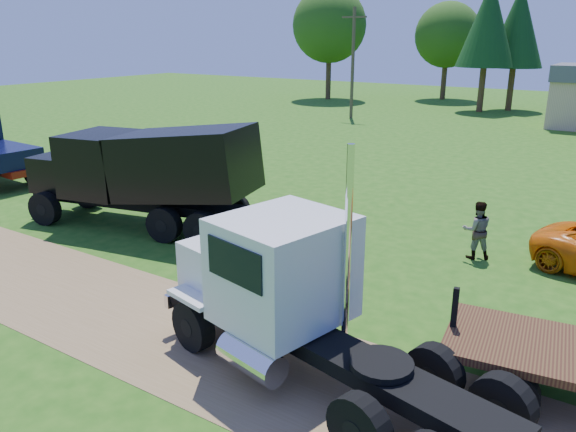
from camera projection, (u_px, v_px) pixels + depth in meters
The scene contains 6 objects.
ground at pixel (205, 342), 13.08m from camera, with size 140.00×140.00×0.00m, color #205312.
dirt_track at pixel (205, 342), 13.08m from camera, with size 120.00×4.20×0.01m, color brown.
white_semi_tractor at pixel (285, 292), 11.79m from camera, with size 8.32×4.31×4.91m.
black_dump_truck at pixel (146, 170), 20.32m from camera, with size 9.27×4.48×3.93m.
spectator_a at pixel (235, 283), 13.99m from camera, with size 0.69×0.45×1.89m, color #999999.
spectator_b at pixel (477, 230), 17.76m from camera, with size 0.92×0.71×1.89m, color #999999.
Camera 1 is at (7.90, -8.62, 6.84)m, focal length 35.00 mm.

